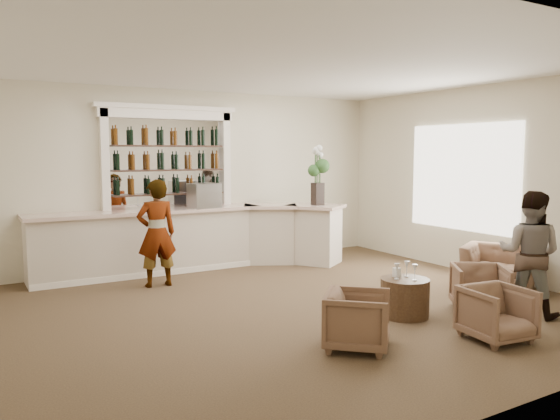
{
  "coord_description": "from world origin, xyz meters",
  "views": [
    {
      "loc": [
        -3.84,
        -6.28,
        2.14
      ],
      "look_at": [
        0.39,
        0.9,
        1.26
      ],
      "focal_mm": 35.0,
      "sensor_mm": 36.0,
      "label": 1
    }
  ],
  "objects_px": {
    "guest": "(530,253)",
    "flower_vase": "(318,172)",
    "armchair_far": "(499,268)",
    "cocktail_table": "(405,297)",
    "armchair_left": "(358,320)",
    "armchair_right": "(480,288)",
    "bar_counter": "(196,239)",
    "armchair_center": "(497,314)",
    "sommelier": "(157,233)",
    "espresso_machine": "(204,196)"
  },
  "relations": [
    {
      "from": "guest",
      "to": "flower_vase",
      "type": "distance_m",
      "value": 4.35
    },
    {
      "from": "armchair_far",
      "to": "cocktail_table",
      "type": "bearing_deg",
      "value": -110.57
    },
    {
      "from": "cocktail_table",
      "to": "guest",
      "type": "height_order",
      "value": "guest"
    },
    {
      "from": "armchair_left",
      "to": "flower_vase",
      "type": "bearing_deg",
      "value": 14.09
    },
    {
      "from": "cocktail_table",
      "to": "armchair_right",
      "type": "bearing_deg",
      "value": -18.94
    },
    {
      "from": "bar_counter",
      "to": "armchair_left",
      "type": "xyz_separation_m",
      "value": [
        0.0,
        -4.71,
        -0.26
      ]
    },
    {
      "from": "guest",
      "to": "armchair_center",
      "type": "height_order",
      "value": "guest"
    },
    {
      "from": "guest",
      "to": "armchair_center",
      "type": "bearing_deg",
      "value": 85.55
    },
    {
      "from": "flower_vase",
      "to": "armchair_center",
      "type": "bearing_deg",
      "value": -98.75
    },
    {
      "from": "armchair_far",
      "to": "bar_counter",
      "type": "bearing_deg",
      "value": -165.2
    },
    {
      "from": "sommelier",
      "to": "flower_vase",
      "type": "height_order",
      "value": "flower_vase"
    },
    {
      "from": "armchair_right",
      "to": "flower_vase",
      "type": "bearing_deg",
      "value": 127.94
    },
    {
      "from": "guest",
      "to": "flower_vase",
      "type": "relative_size",
      "value": 1.46
    },
    {
      "from": "armchair_left",
      "to": "flower_vase",
      "type": "relative_size",
      "value": 0.62
    },
    {
      "from": "armchair_center",
      "to": "armchair_right",
      "type": "bearing_deg",
      "value": 55.57
    },
    {
      "from": "armchair_left",
      "to": "armchair_far",
      "type": "xyz_separation_m",
      "value": [
        3.56,
        0.94,
        0.02
      ]
    },
    {
      "from": "flower_vase",
      "to": "bar_counter",
      "type": "bearing_deg",
      "value": 163.74
    },
    {
      "from": "cocktail_table",
      "to": "espresso_machine",
      "type": "relative_size",
      "value": 1.25
    },
    {
      "from": "guest",
      "to": "armchair_left",
      "type": "xyz_separation_m",
      "value": [
        -2.73,
        0.15,
        -0.51
      ]
    },
    {
      "from": "bar_counter",
      "to": "armchair_far",
      "type": "distance_m",
      "value": 5.19
    },
    {
      "from": "sommelier",
      "to": "armchair_center",
      "type": "distance_m",
      "value": 5.15
    },
    {
      "from": "bar_counter",
      "to": "armchair_right",
      "type": "height_order",
      "value": "bar_counter"
    },
    {
      "from": "armchair_left",
      "to": "bar_counter",
      "type": "bearing_deg",
      "value": 43.04
    },
    {
      "from": "sommelier",
      "to": "armchair_right",
      "type": "height_order",
      "value": "sommelier"
    },
    {
      "from": "espresso_machine",
      "to": "sommelier",
      "type": "bearing_deg",
      "value": -149.26
    },
    {
      "from": "bar_counter",
      "to": "cocktail_table",
      "type": "relative_size",
      "value": 9.02
    },
    {
      "from": "armchair_right",
      "to": "espresso_machine",
      "type": "distance_m",
      "value": 5.0
    },
    {
      "from": "armchair_center",
      "to": "espresso_machine",
      "type": "bearing_deg",
      "value": 111.76
    },
    {
      "from": "bar_counter",
      "to": "armchair_left",
      "type": "distance_m",
      "value": 4.72
    },
    {
      "from": "guest",
      "to": "armchair_center",
      "type": "relative_size",
      "value": 2.4
    },
    {
      "from": "armchair_center",
      "to": "espresso_machine",
      "type": "relative_size",
      "value": 1.36
    },
    {
      "from": "armchair_right",
      "to": "flower_vase",
      "type": "xyz_separation_m",
      "value": [
        -0.06,
        3.79,
        1.46
      ]
    },
    {
      "from": "armchair_left",
      "to": "armchair_far",
      "type": "height_order",
      "value": "armchair_far"
    },
    {
      "from": "cocktail_table",
      "to": "armchair_far",
      "type": "height_order",
      "value": "armchair_far"
    },
    {
      "from": "bar_counter",
      "to": "armchair_center",
      "type": "distance_m",
      "value": 5.54
    },
    {
      "from": "bar_counter",
      "to": "flower_vase",
      "type": "bearing_deg",
      "value": -16.26
    },
    {
      "from": "armchair_left",
      "to": "armchair_center",
      "type": "bearing_deg",
      "value": -68.7
    },
    {
      "from": "espresso_machine",
      "to": "cocktail_table",
      "type": "bearing_deg",
      "value": -78.62
    },
    {
      "from": "bar_counter",
      "to": "flower_vase",
      "type": "distance_m",
      "value": 2.63
    },
    {
      "from": "armchair_right",
      "to": "armchair_far",
      "type": "xyz_separation_m",
      "value": [
        1.26,
        0.67,
        0.02
      ]
    },
    {
      "from": "armchair_center",
      "to": "flower_vase",
      "type": "distance_m",
      "value": 4.94
    },
    {
      "from": "armchair_left",
      "to": "armchair_far",
      "type": "relative_size",
      "value": 0.67
    },
    {
      "from": "guest",
      "to": "bar_counter",
      "type": "bearing_deg",
      "value": 4.19
    },
    {
      "from": "armchair_far",
      "to": "sommelier",
      "type": "bearing_deg",
      "value": -151.06
    },
    {
      "from": "armchair_center",
      "to": "armchair_far",
      "type": "height_order",
      "value": "armchair_far"
    },
    {
      "from": "espresso_machine",
      "to": "bar_counter",
      "type": "bearing_deg",
      "value": 156.69
    },
    {
      "from": "sommelier",
      "to": "armchair_center",
      "type": "relative_size",
      "value": 2.51
    },
    {
      "from": "sommelier",
      "to": "cocktail_table",
      "type": "bearing_deg",
      "value": 127.88
    },
    {
      "from": "armchair_far",
      "to": "flower_vase",
      "type": "xyz_separation_m",
      "value": [
        -1.32,
        3.11,
        1.44
      ]
    },
    {
      "from": "armchair_left",
      "to": "flower_vase",
      "type": "xyz_separation_m",
      "value": [
        2.24,
        4.06,
        1.46
      ]
    }
  ]
}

